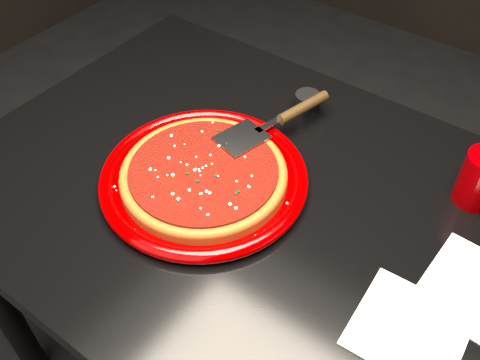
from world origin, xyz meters
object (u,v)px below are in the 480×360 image
table (268,313)px  pizza_server (275,121)px  plate (204,178)px  ramekin (307,102)px

table → pizza_server: size_ratio=3.90×
table → pizza_server: pizza_server is taller
table → plate: (-0.13, -0.04, 0.39)m
plate → ramekin: 0.30m
table → plate: 0.41m
table → pizza_server: 0.46m
plate → ramekin: bearing=82.6°
plate → table: bearing=15.0°
plate → pizza_server: size_ratio=1.24×
table → ramekin: bearing=110.0°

